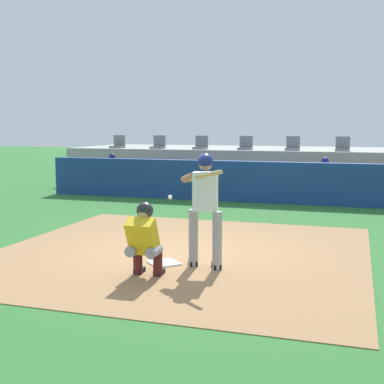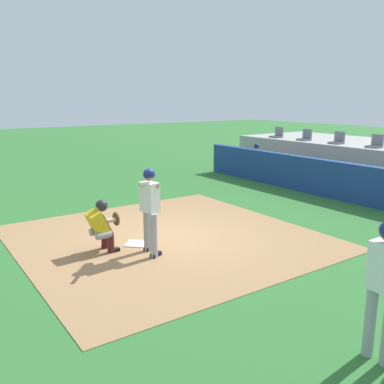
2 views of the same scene
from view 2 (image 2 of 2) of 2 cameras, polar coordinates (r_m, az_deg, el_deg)
name	(u,v)px [view 2 (image 2 of 2)]	position (r m, az deg, el deg)	size (l,w,h in m)	color
ground_plane	(167,238)	(9.72, -3.42, -6.28)	(80.00, 80.00, 0.00)	#2D6B2D
dirt_infield	(167,238)	(9.72, -3.42, -6.25)	(6.40, 6.40, 0.01)	#9E754C
home_plate	(136,244)	(9.35, -7.64, -7.00)	(0.44, 0.44, 0.02)	white
batter_at_plate	(149,206)	(8.45, -5.83, -1.89)	(0.78, 0.65, 1.80)	#99999E
catcher_crouched	(103,224)	(8.88, -12.12, -4.26)	(0.49, 1.58, 1.13)	gray
on_deck_batter	(384,283)	(5.52, 24.80, -11.26)	(0.58, 0.23, 1.79)	#99999E
dugout_wall	(343,181)	(13.96, 19.98, 1.37)	(13.00, 0.30, 1.20)	navy
dugout_bench	(361,189)	(14.85, 22.13, 0.35)	(11.80, 0.44, 0.45)	olive
dugout_player_0	(254,159)	(17.83, 8.47, 4.54)	(0.49, 0.70, 1.30)	#939399
stadium_seat_0	(277,135)	(19.65, 11.57, 7.69)	(0.46, 0.46, 0.48)	slate
stadium_seat_1	(305,137)	(18.56, 15.20, 7.23)	(0.46, 0.46, 0.48)	slate
stadium_seat_2	(337,140)	(17.56, 19.26, 6.68)	(0.46, 0.46, 0.48)	slate
stadium_seat_3	(375,144)	(16.66, 23.76, 6.03)	(0.46, 0.46, 0.48)	slate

